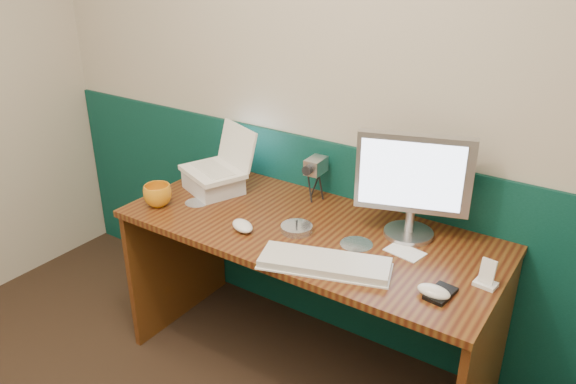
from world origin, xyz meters
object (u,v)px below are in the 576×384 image
Objects in this scene: laptop at (211,150)px; camcorder at (316,178)px; desk at (307,302)px; keyboard at (325,264)px; mug at (158,195)px; monitor at (413,185)px.

camcorder is at bearing 44.36° from laptop.
keyboard reaches higher than desk.
keyboard is at bearing -2.02° from mug.
camcorder reaches higher than desk.
camcorder is (0.56, 0.45, 0.06)m from mug.
mug is (-0.67, -0.20, 0.42)m from desk.
camcorder is (-0.49, 0.08, -0.11)m from monitor.
laptop reaches higher than mug.
camcorder is (-0.33, 0.48, 0.09)m from keyboard.
desk is 3.37× the size of keyboard.
laptop reaches higher than keyboard.
laptop is 0.86m from keyboard.
desk is 3.61× the size of monitor.
monitor is (0.95, 0.11, 0.01)m from laptop.
monitor is 3.52× the size of mug.
mug reaches higher than desk.
camcorder is at bearing 106.47° from keyboard.
laptop is at bearing 68.73° from mug.
keyboard is 3.77× the size of mug.
camcorder reaches higher than mug.
laptop is 0.50m from camcorder.
desk is at bearing -173.44° from monitor.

